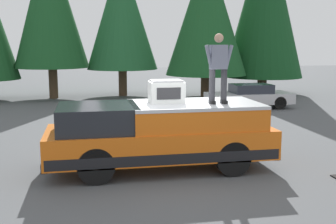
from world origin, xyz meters
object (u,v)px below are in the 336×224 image
object	(u,v)px
pickup_truck	(160,135)
person_on_truck_bed	(218,67)
parked_car_silver	(249,96)
compressor_unit	(166,91)

from	to	relation	value
pickup_truck	person_on_truck_bed	distance (m)	2.19
person_on_truck_bed	pickup_truck	bearing A→B (deg)	79.77
person_on_truck_bed	parked_car_silver	size ratio (longest dim) A/B	0.41
pickup_truck	compressor_unit	bearing A→B (deg)	-48.47
compressor_unit	person_on_truck_bed	xyz separation A→B (m)	(-0.41, -1.20, 0.62)
compressor_unit	parked_car_silver	distance (m)	10.64
compressor_unit	pickup_truck	bearing A→B (deg)	131.53
compressor_unit	parked_car_silver	world-z (taller)	compressor_unit
compressor_unit	parked_car_silver	xyz separation A→B (m)	(8.83, -5.78, -1.35)
pickup_truck	person_on_truck_bed	world-z (taller)	person_on_truck_bed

